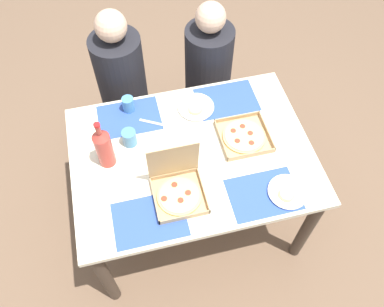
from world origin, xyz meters
name	(u,v)px	position (x,y,z in m)	size (l,w,h in m)	color
ground_plane	(192,214)	(0.00, 0.00, 0.00)	(6.00, 6.00, 0.00)	brown
dining_table	(192,165)	(0.00, 0.00, 0.64)	(1.32, 0.97, 0.76)	#3F3328
placemat_near_left	(150,219)	(-0.30, -0.33, 0.76)	(0.36, 0.26, 0.00)	#2D4C9E
placemat_near_right	(263,194)	(0.30, -0.33, 0.76)	(0.36, 0.26, 0.00)	#2D4C9E
placemat_far_left	(129,118)	(-0.30, 0.33, 0.76)	(0.36, 0.26, 0.00)	#2D4C9E
placemat_far_right	(227,100)	(0.30, 0.33, 0.76)	(0.36, 0.26, 0.00)	#2D4C9E
pizza_box_corner_left	(244,136)	(0.31, 0.04, 0.78)	(0.28, 0.28, 0.04)	tan
pizza_box_edge_far	(178,188)	(-0.13, -0.22, 0.81)	(0.26, 0.26, 0.29)	tan
plate_near_left	(196,107)	(0.10, 0.31, 0.77)	(0.22, 0.22, 0.03)	white
plate_far_right	(288,192)	(0.42, -0.36, 0.77)	(0.21, 0.21, 0.03)	white
soda_bottle	(104,147)	(-0.45, 0.06, 0.90)	(0.09, 0.09, 0.32)	#B2382D
cup_clear_right	(128,104)	(-0.29, 0.40, 0.81)	(0.07, 0.07, 0.09)	teal
cup_spare	(129,138)	(-0.32, 0.15, 0.81)	(0.08, 0.08, 0.10)	teal
knife_by_far_right	(103,201)	(-0.51, -0.18, 0.77)	(0.21, 0.02, 0.01)	#B7B7BC
fork_by_near_right	(155,123)	(-0.16, 0.25, 0.77)	(0.19, 0.02, 0.01)	#B7B7BC
diner_left_seat	(125,94)	(-0.30, 0.74, 0.54)	(0.32, 0.32, 1.20)	black
diner_right_seat	(208,81)	(0.30, 0.74, 0.51)	(0.32, 0.32, 1.15)	black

